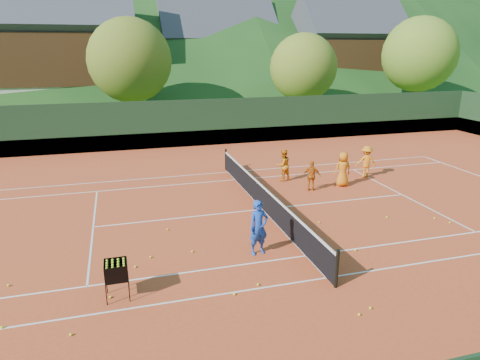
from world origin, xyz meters
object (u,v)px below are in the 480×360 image
object	(u,v)px
student_d	(366,162)
chalet_right	(345,56)
student_a	(283,165)
chalet_mid	(216,58)
ball_hopper	(116,271)
student_b	(312,176)
tennis_net	(263,197)
coach	(259,227)
chalet_left	(60,53)
student_c	(343,169)

from	to	relation	value
student_d	chalet_right	xyz separation A→B (m)	(13.70, 27.18, 4.46)
student_a	chalet_mid	size ratio (longest dim) A/B	0.12
ball_hopper	chalet_right	xyz separation A→B (m)	(25.59, 34.89, 4.49)
student_b	chalet_right	world-z (taller)	chalet_right
student_a	tennis_net	size ratio (longest dim) A/B	0.13
coach	tennis_net	size ratio (longest dim) A/B	0.14
student_a	chalet_mid	bearing A→B (deg)	-112.82
student_b	student_d	xyz separation A→B (m)	(3.48, 1.20, 0.10)
student_b	coach	bearing A→B (deg)	75.73
student_a	student_b	xyz separation A→B (m)	(0.66, -1.75, -0.09)
coach	chalet_left	size ratio (longest dim) A/B	0.13
ball_hopper	student_c	bearing A→B (deg)	33.73
coach	chalet_mid	size ratio (longest dim) A/B	0.14
chalet_right	student_d	bearing A→B (deg)	-116.75
ball_hopper	chalet_mid	bearing A→B (deg)	73.40
student_a	student_c	bearing A→B (deg)	130.74
coach	chalet_right	distance (m)	40.01
student_d	chalet_left	bearing A→B (deg)	-45.94
student_b	student_d	size ratio (longest dim) A/B	0.87
student_c	chalet_right	size ratio (longest dim) A/B	0.13
tennis_net	coach	bearing A→B (deg)	-111.14
student_c	student_b	bearing A→B (deg)	9.25
student_b	chalet_right	xyz separation A→B (m)	(17.17, 28.38, 4.56)
student_b	student_c	size ratio (longest dim) A/B	0.84
student_c	ball_hopper	xyz separation A→B (m)	(-10.07, -6.72, -0.06)
tennis_net	ball_hopper	size ratio (longest dim) A/B	12.07
student_c	chalet_right	xyz separation A→B (m)	(15.52, 28.16, 4.43)
student_b	ball_hopper	distance (m)	10.64
chalet_left	student_c	bearing A→B (deg)	-62.79
coach	student_a	world-z (taller)	coach
coach	student_b	size ratio (longest dim) A/B	1.29
chalet_right	student_b	bearing A→B (deg)	-121.18
coach	student_c	size ratio (longest dim) A/B	1.08
tennis_net	ball_hopper	bearing A→B (deg)	-138.85
coach	chalet_right	bearing A→B (deg)	46.56
coach	tennis_net	xyz separation A→B (m)	(1.37, 3.54, -0.37)
student_a	chalet_left	bearing A→B (deg)	-81.12
chalet_right	student_c	bearing A→B (deg)	-118.86
ball_hopper	chalet_left	distance (m)	35.50
student_d	student_a	bearing A→B (deg)	5.51
student_d	ball_hopper	xyz separation A→B (m)	(-11.89, -7.71, -0.03)
coach	student_b	world-z (taller)	coach
coach	ball_hopper	distance (m)	4.43
student_a	student_c	world-z (taller)	student_c
coach	ball_hopper	world-z (taller)	coach
student_a	chalet_mid	world-z (taller)	chalet_mid
ball_hopper	chalet_mid	world-z (taller)	chalet_mid
student_b	chalet_mid	world-z (taller)	chalet_mid
student_c	tennis_net	xyz separation A→B (m)	(-4.48, -1.84, -0.30)
chalet_right	chalet_left	bearing A→B (deg)	-180.00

